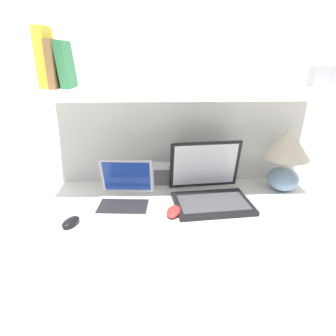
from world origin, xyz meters
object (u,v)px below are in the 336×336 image
at_px(laptop_small, 125,197).
at_px(computer_mouse, 174,212).
at_px(laptop_large, 210,190).
at_px(second_mouse, 71,222).
at_px(shelf_gadget, 321,76).
at_px(router_box, 164,175).
at_px(book_green, 66,65).
at_px(table_lamp, 287,153).
at_px(book_yellow, 45,58).
at_px(book_brown, 56,64).

height_order(laptop_small, computer_mouse, laptop_small).
relative_size(laptop_large, computer_mouse, 3.31).
relative_size(second_mouse, shelf_gadget, 1.18).
relative_size(laptop_large, router_box, 2.98).
xyz_separation_m(book_green, shelf_gadget, (1.09, 0.00, -0.05)).
bearing_deg(table_lamp, second_mouse, -162.54).
height_order(computer_mouse, second_mouse, same).
relative_size(router_box, shelf_gadget, 1.47).
distance_m(laptop_small, second_mouse, 0.26).
relative_size(book_yellow, book_brown, 1.26).
bearing_deg(book_green, book_yellow, 180.00).
distance_m(laptop_large, book_brown, 0.86).
bearing_deg(book_yellow, shelf_gadget, 0.00).
bearing_deg(laptop_large, second_mouse, -161.24).
distance_m(book_brown, book_green, 0.04).
xyz_separation_m(router_box, book_yellow, (-0.49, -0.12, 0.58)).
bearing_deg(router_box, book_green, -163.72).
relative_size(laptop_large, book_brown, 2.01).
distance_m(computer_mouse, book_green, 0.76).
relative_size(book_brown, book_green, 1.02).
bearing_deg(laptop_large, book_brown, 175.08).
height_order(laptop_small, shelf_gadget, shelf_gadget).
height_order(router_box, book_green, book_green).
relative_size(laptop_small, book_brown, 1.41).
bearing_deg(book_yellow, second_mouse, -68.78).
relative_size(computer_mouse, router_box, 0.90).
bearing_deg(book_brown, table_lamp, 2.82).
bearing_deg(laptop_small, table_lamp, 10.29).
bearing_deg(computer_mouse, shelf_gadget, 16.26).
height_order(book_yellow, shelf_gadget, book_yellow).
height_order(book_yellow, book_brown, book_yellow).
height_order(table_lamp, book_green, book_green).
bearing_deg(book_green, book_brown, 180.00).
bearing_deg(shelf_gadget, table_lamp, 146.07).
xyz_separation_m(computer_mouse, book_yellow, (-0.52, 0.19, 0.62)).
distance_m(router_box, book_brown, 0.72).
relative_size(laptop_large, laptop_small, 1.42).
bearing_deg(laptop_small, book_brown, 160.81).
xyz_separation_m(book_yellow, book_brown, (0.04, 0.00, -0.02)).
height_order(book_yellow, book_green, book_yellow).
xyz_separation_m(book_brown, book_green, (0.04, 0.00, -0.00)).
bearing_deg(shelf_gadget, laptop_large, -173.12).
xyz_separation_m(second_mouse, book_yellow, (-0.10, 0.26, 0.62)).
relative_size(laptop_small, book_green, 1.43).
distance_m(computer_mouse, book_yellow, 0.83).
bearing_deg(router_box, computer_mouse, -83.51).
distance_m(computer_mouse, shelf_gadget, 0.86).
relative_size(computer_mouse, book_brown, 0.61).
bearing_deg(table_lamp, book_green, -177.07).
relative_size(laptop_small, book_yellow, 1.12).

